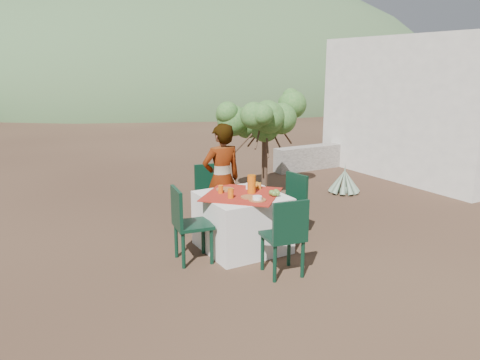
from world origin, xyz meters
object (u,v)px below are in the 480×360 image
at_px(chair_left, 187,221).
at_px(chair_near, 286,234).
at_px(juice_pitcher, 252,184).
at_px(person, 222,179).
at_px(agave, 344,182).
at_px(chair_right, 290,203).
at_px(guesthouse, 440,106).
at_px(chair_far, 210,192).
at_px(shrub_tree, 266,123).
at_px(table, 242,221).

bearing_deg(chair_left, chair_near, -131.06).
distance_m(chair_left, juice_pitcher, 1.01).
xyz_separation_m(person, juice_pitcher, (0.09, -0.68, 0.07)).
bearing_deg(chair_near, agave, -132.69).
bearing_deg(chair_right, juice_pitcher, -91.37).
bearing_deg(chair_near, person, -82.21).
xyz_separation_m(chair_near, chair_right, (0.81, 1.04, -0.02)).
relative_size(agave, guesthouse, 0.15).
height_order(chair_far, chair_near, chair_near).
height_order(chair_far, chair_right, chair_far).
bearing_deg(shrub_tree, agave, -24.01).
relative_size(chair_near, person, 0.58).
bearing_deg(person, chair_right, 143.05).
height_order(guesthouse, juice_pitcher, guesthouse).
distance_m(chair_left, chair_right, 1.64).
distance_m(chair_far, guesthouse, 6.27).
distance_m(chair_right, guesthouse, 5.79).
relative_size(chair_left, shrub_tree, 0.56).
height_order(chair_near, chair_right, chair_near).
distance_m(chair_far, chair_left, 1.47).
xyz_separation_m(chair_far, chair_near, (-0.07, -2.12, 0.01)).
relative_size(chair_far, shrub_tree, 0.54).
xyz_separation_m(chair_right, person, (-0.78, 0.61, 0.30)).
height_order(person, shrub_tree, shrub_tree).
bearing_deg(chair_right, chair_near, -44.78).
relative_size(table, chair_far, 1.40).
relative_size(chair_left, agave, 1.48).
bearing_deg(table, person, 86.44).
xyz_separation_m(table, chair_left, (-0.81, -0.04, 0.15)).
bearing_deg(guesthouse, agave, -172.23).
bearing_deg(juice_pitcher, chair_far, 92.81).
bearing_deg(chair_far, juice_pitcher, -77.57).
relative_size(guesthouse, juice_pitcher, 17.26).
xyz_separation_m(person, agave, (3.07, 0.80, -0.59)).
xyz_separation_m(table, agave, (3.11, 1.46, -0.16)).
height_order(chair_far, juice_pitcher, juice_pitcher).
xyz_separation_m(chair_far, agave, (3.03, 0.34, -0.30)).
bearing_deg(chair_far, shrub_tree, 40.44).
bearing_deg(table, agave, 25.23).
height_order(chair_right, guesthouse, guesthouse).
xyz_separation_m(chair_far, guesthouse, (6.14, 0.77, 0.98)).
xyz_separation_m(shrub_tree, juice_pitcher, (-1.57, -2.11, -0.48)).
distance_m(table, chair_right, 0.83).
bearing_deg(shrub_tree, chair_far, -149.18).
bearing_deg(chair_far, agave, 16.10).
relative_size(chair_far, agave, 1.43).
height_order(chair_far, person, person).
relative_size(chair_near, agave, 1.46).
xyz_separation_m(chair_right, shrub_tree, (0.88, 2.04, 0.85)).
height_order(shrub_tree, juice_pitcher, shrub_tree).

